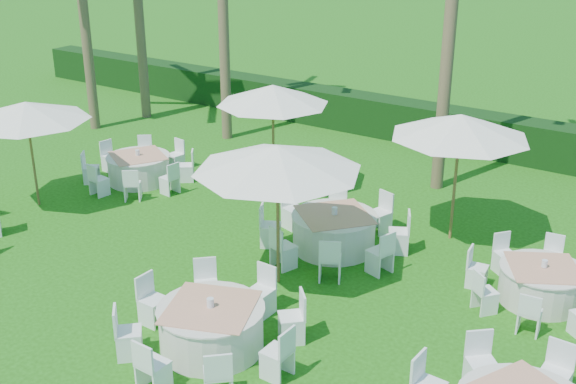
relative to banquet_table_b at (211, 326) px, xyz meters
name	(u,v)px	position (x,y,z in m)	size (l,w,h in m)	color
ground	(168,314)	(-1.36, 0.36, -0.42)	(120.00, 120.00, 0.00)	#1C4E0D
hedge	(432,125)	(-1.36, 12.36, 0.18)	(34.00, 1.00, 1.20)	black
banquet_table_b	(211,326)	(0.00, 0.00, 0.00)	(3.17, 3.17, 0.96)	beige
banquet_table_d	(139,168)	(-6.58, 4.95, -0.03)	(2.96, 2.96, 0.90)	beige
banquet_table_e	(334,231)	(-0.19, 4.40, 0.01)	(3.19, 3.19, 0.97)	beige
banquet_table_f	(542,283)	(4.19, 4.66, -0.05)	(2.82, 2.82, 0.86)	beige
umbrella_a	(26,111)	(-7.53, 2.40, 1.99)	(3.01, 3.01, 2.64)	brown
umbrella_b	(278,158)	(-0.36, 2.51, 2.19)	(3.24, 3.24, 2.86)	brown
umbrella_c	(273,95)	(-3.17, 6.39, 2.16)	(2.83, 2.83, 2.83)	brown
umbrella_d	(460,126)	(1.73, 6.29, 2.21)	(3.00, 3.00, 2.89)	brown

